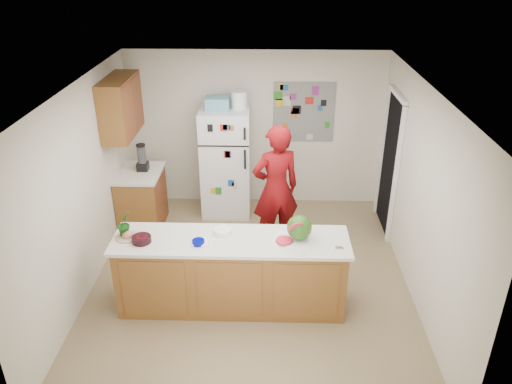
{
  "coord_description": "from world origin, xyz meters",
  "views": [
    {
      "loc": [
        0.22,
        -5.27,
        3.9
      ],
      "look_at": [
        0.07,
        0.2,
        1.17
      ],
      "focal_mm": 35.0,
      "sensor_mm": 36.0,
      "label": 1
    }
  ],
  "objects_px": {
    "person": "(276,189)",
    "watermelon": "(299,227)",
    "cherry_bowl": "(142,239)",
    "refrigerator": "(226,162)"
  },
  "relations": [
    {
      "from": "refrigerator",
      "to": "person",
      "type": "height_order",
      "value": "person"
    },
    {
      "from": "watermelon",
      "to": "cherry_bowl",
      "type": "xyz_separation_m",
      "value": [
        -1.75,
        -0.11,
        -0.12
      ]
    },
    {
      "from": "refrigerator",
      "to": "watermelon",
      "type": "bearing_deg",
      "value": -66.63
    },
    {
      "from": "refrigerator",
      "to": "cherry_bowl",
      "type": "relative_size",
      "value": 7.93
    },
    {
      "from": "refrigerator",
      "to": "watermelon",
      "type": "relative_size",
      "value": 6.06
    },
    {
      "from": "refrigerator",
      "to": "watermelon",
      "type": "xyz_separation_m",
      "value": [
        1.02,
        -2.35,
        0.22
      ]
    },
    {
      "from": "watermelon",
      "to": "person",
      "type": "bearing_deg",
      "value": 101.04
    },
    {
      "from": "refrigerator",
      "to": "person",
      "type": "relative_size",
      "value": 0.93
    },
    {
      "from": "person",
      "to": "cherry_bowl",
      "type": "height_order",
      "value": "person"
    },
    {
      "from": "person",
      "to": "watermelon",
      "type": "relative_size",
      "value": 6.51
    }
  ]
}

